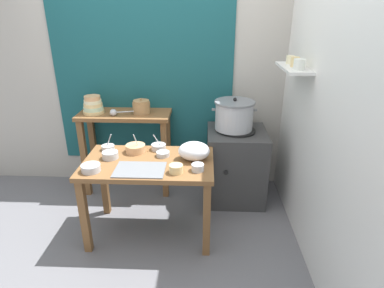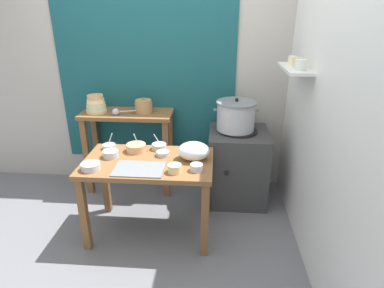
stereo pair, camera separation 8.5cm
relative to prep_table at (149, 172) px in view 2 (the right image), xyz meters
The scene contains 20 objects.
ground_plane 0.61m from the prep_table, 121.98° to the right, with size 9.00×9.00×0.00m, color slate.
wall_back 1.25m from the prep_table, 87.50° to the left, with size 4.40×0.12×2.60m.
wall_right 1.53m from the prep_table, ahead, with size 0.30×3.20×2.60m.
prep_table is the anchor object (origin of this frame).
back_shelf_table 0.86m from the prep_table, 115.88° to the left, with size 0.96×0.40×0.90m.
stove_block 1.05m from the prep_table, 38.44° to the left, with size 0.60×0.61×0.78m.
steamer_pot 1.06m from the prep_table, 40.74° to the left, with size 0.45×0.40×0.33m.
clay_pot 0.87m from the prep_table, 103.72° to the left, with size 0.18×0.18×0.16m.
bowl_stack_enamel 1.08m from the prep_table, 132.61° to the left, with size 0.21×0.21×0.19m.
ladle 0.87m from the prep_table, 123.60° to the left, with size 0.30×0.11×0.07m.
serving_tray 0.21m from the prep_table, 103.40° to the right, with size 0.40×0.28×0.01m, color slate.
plastic_bag 0.43m from the prep_table, ahead, with size 0.27×0.21×0.16m, color white.
prep_bowl_0 0.29m from the prep_table, 77.22° to the left, with size 0.13×0.13×0.16m.
prep_bowl_1 0.49m from the prep_table, 154.49° to the right, with size 0.15×0.15×0.06m.
prep_bowl_2 0.37m from the prep_table, behind, with size 0.14×0.14×0.06m.
prep_bowl_3 0.20m from the prep_table, 43.30° to the left, with size 0.12×0.12×0.04m.
prep_bowl_4 0.28m from the prep_table, 128.26° to the left, with size 0.18×0.18×0.18m.
prep_bowl_5 0.35m from the prep_table, 37.79° to the right, with size 0.11×0.11×0.07m.
prep_bowl_6 0.48m from the prep_table, 151.83° to the left, with size 0.12×0.12×0.16m.
prep_bowl_7 0.47m from the prep_table, 20.23° to the right, with size 0.10×0.10×0.06m.
Camera 2 is at (0.60, -2.39, 1.92)m, focal length 30.37 mm.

